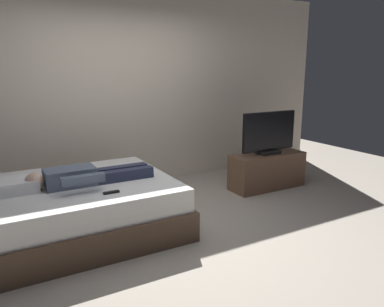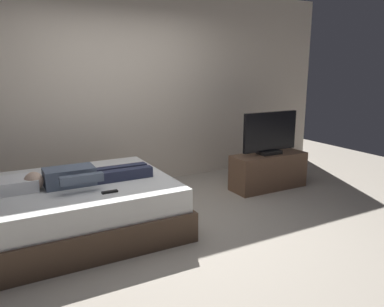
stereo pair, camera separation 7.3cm
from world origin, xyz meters
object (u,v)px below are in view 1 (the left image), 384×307
remote (111,192)px  tv (269,134)px  tv_stand (267,171)px  bed (81,208)px  pillow (10,186)px  person (84,176)px

remote → tv: size_ratio=0.17×
remote → tv_stand: size_ratio=0.14×
bed → pillow: pillow is taller
remote → tv_stand: 2.59m
bed → tv_stand: size_ratio=1.73×
bed → tv_stand: bearing=3.8°
tv_stand → tv: tv is taller
tv_stand → tv: size_ratio=1.25×
pillow → tv_stand: bearing=3.1°
bed → pillow: (-0.63, -0.00, 0.34)m
person → tv: tv is taller
bed → person: person is taller
pillow → tv_stand: size_ratio=0.44×
bed → pillow: size_ratio=3.98×
tv_stand → remote: bearing=-164.9°
bed → tv: (2.66, 0.18, 0.52)m
remote → tv: (2.48, 0.67, 0.24)m
pillow → person: bearing=-7.7°
pillow → tv: (3.29, 0.18, 0.18)m
bed → tv: size_ratio=2.17×
remote → tv_stand: remote is taller
person → tv_stand: bearing=5.8°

